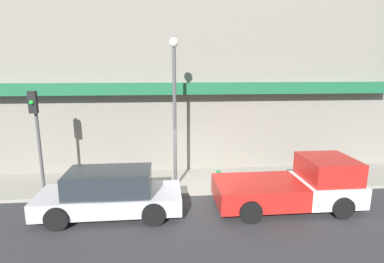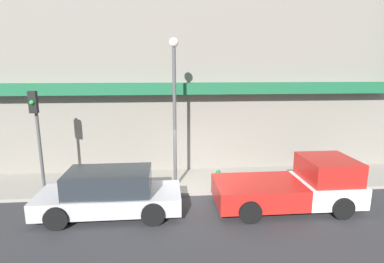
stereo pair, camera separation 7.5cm
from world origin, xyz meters
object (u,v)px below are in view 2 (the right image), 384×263
Objects in this scene: fire_hydrant at (218,178)px; traffic_light at (37,125)px; street_lamp at (174,98)px; pickup_truck at (295,186)px; parked_car at (110,193)px.

traffic_light is at bearing -179.81° from fire_hydrant.
fire_hydrant is at bearing -6.75° from street_lamp.
fire_hydrant is (-2.47, 1.75, -0.30)m from pickup_truck.
fire_hydrant is at bearing 25.49° from parked_car.
pickup_truck is at bearing -35.29° from fire_hydrant.
parked_car is 1.20× the size of traffic_light.
traffic_light reaches higher than fire_hydrant.
parked_car is at bearing -156.40° from fire_hydrant.
street_lamp reaches higher than traffic_light.
traffic_light is (-6.86, -0.02, 2.34)m from fire_hydrant.
fire_hydrant is at bearing 145.65° from pickup_truck.
traffic_light is at bearing 170.45° from pickup_truck.
street_lamp reaches higher than fire_hydrant.
pickup_truck is at bearing -10.49° from traffic_light.
traffic_light is (-9.33, 1.73, 2.04)m from pickup_truck.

